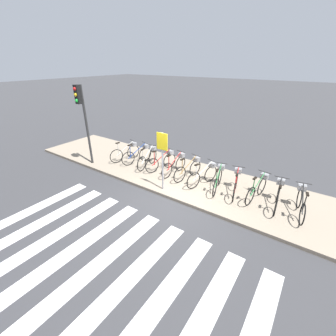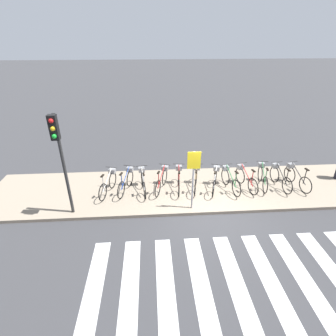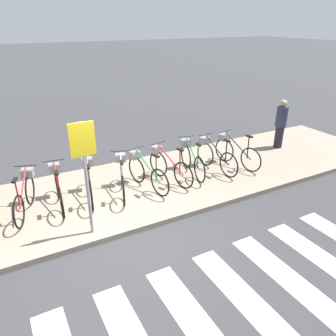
{
  "view_description": "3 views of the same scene",
  "coord_description": "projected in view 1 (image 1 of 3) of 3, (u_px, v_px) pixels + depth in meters",
  "views": [
    {
      "loc": [
        3.64,
        -5.61,
        4.51
      ],
      "look_at": [
        -0.63,
        0.56,
        0.91
      ],
      "focal_mm": 24.0,
      "sensor_mm": 36.0,
      "label": 1
    },
    {
      "loc": [
        -2.05,
        -7.28,
        5.7
      ],
      "look_at": [
        -1.45,
        1.44,
        1.16
      ],
      "focal_mm": 28.0,
      "sensor_mm": 36.0,
      "label": 2
    },
    {
      "loc": [
        -1.88,
        -5.0,
        3.86
      ],
      "look_at": [
        1.34,
        0.98,
        0.76
      ],
      "focal_mm": 35.0,
      "sensor_mm": 36.0,
      "label": 3
    }
  ],
  "objects": [
    {
      "name": "parked_bicycle_2",
      "position": [
        148.0,
        157.0,
        10.16
      ],
      "size": [
        0.46,
        1.59,
        0.98
      ],
      "color": "black",
      "rests_on": "sidewalk"
    },
    {
      "name": "parked_bicycle_8",
      "position": [
        236.0,
        183.0,
        8.05
      ],
      "size": [
        0.54,
        1.56,
        0.98
      ],
      "color": "black",
      "rests_on": "sidewalk"
    },
    {
      "name": "sidewalk",
      "position": [
        196.0,
        181.0,
        9.17
      ],
      "size": [
        16.89,
        3.28,
        0.12
      ],
      "color": "gray",
      "rests_on": "ground_plane"
    },
    {
      "name": "parked_bicycle_0",
      "position": [
        127.0,
        151.0,
        10.81
      ],
      "size": [
        0.59,
        1.54,
        0.98
      ],
      "color": "black",
      "rests_on": "sidewalk"
    },
    {
      "name": "parked_bicycle_10",
      "position": [
        278.0,
        195.0,
        7.32
      ],
      "size": [
        0.46,
        1.59,
        0.98
      ],
      "color": "black",
      "rests_on": "sidewalk"
    },
    {
      "name": "ground_plane",
      "position": [
        174.0,
        201.0,
        7.98
      ],
      "size": [
        120.0,
        120.0,
        0.0
      ],
      "primitive_type": "plane",
      "color": "#38383A"
    },
    {
      "name": "sign_post",
      "position": [
        162.0,
        152.0,
        7.85
      ],
      "size": [
        0.44,
        0.07,
        2.19
      ],
      "color": "#99999E",
      "rests_on": "sidewalk"
    },
    {
      "name": "parked_bicycle_9",
      "position": [
        258.0,
        187.0,
        7.74
      ],
      "size": [
        0.46,
        1.58,
        0.98
      ],
      "color": "black",
      "rests_on": "sidewalk"
    },
    {
      "name": "parked_bicycle_3",
      "position": [
        163.0,
        160.0,
        9.83
      ],
      "size": [
        0.66,
        1.51,
        0.98
      ],
      "color": "black",
      "rests_on": "sidewalk"
    },
    {
      "name": "parked_bicycle_11",
      "position": [
        301.0,
        202.0,
        6.96
      ],
      "size": [
        0.5,
        1.57,
        0.98
      ],
      "color": "black",
      "rests_on": "sidewalk"
    },
    {
      "name": "parked_bicycle_4",
      "position": [
        175.0,
        164.0,
        9.48
      ],
      "size": [
        0.46,
        1.59,
        0.98
      ],
      "color": "black",
      "rests_on": "sidewalk"
    },
    {
      "name": "parked_bicycle_6",
      "position": [
        204.0,
        174.0,
        8.65
      ],
      "size": [
        0.64,
        1.52,
        0.98
      ],
      "color": "black",
      "rests_on": "sidewalk"
    },
    {
      "name": "parked_bicycle_5",
      "position": [
        189.0,
        168.0,
        9.12
      ],
      "size": [
        0.52,
        1.56,
        0.98
      ],
      "color": "black",
      "rests_on": "sidewalk"
    },
    {
      "name": "road_crosswalk",
      "position": [
        21.0,
        329.0,
        4.16
      ],
      "size": [
        7.65,
        8.0,
        0.01
      ],
      "color": "silver",
      "rests_on": "ground_plane"
    },
    {
      "name": "parked_bicycle_1",
      "position": [
        139.0,
        154.0,
        10.53
      ],
      "size": [
        0.62,
        1.53,
        0.98
      ],
      "color": "black",
      "rests_on": "sidewalk"
    },
    {
      "name": "traffic_light",
      "position": [
        82.0,
        109.0,
        9.5
      ],
      "size": [
        0.24,
        0.4,
        3.51
      ],
      "color": "#2D2D2D",
      "rests_on": "sidewalk"
    },
    {
      "name": "parked_bicycle_7",
      "position": [
        218.0,
        178.0,
        8.34
      ],
      "size": [
        0.5,
        1.57,
        0.98
      ],
      "color": "black",
      "rests_on": "sidewalk"
    }
  ]
}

